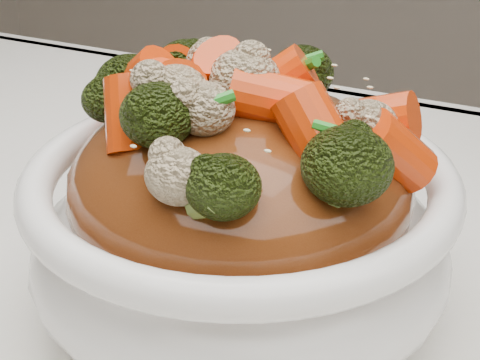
% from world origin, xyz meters
% --- Properties ---
extents(bowl, '(0.22, 0.22, 0.09)m').
position_xyz_m(bowl, '(-0.04, 0.06, 0.79)').
color(bowl, white).
rests_on(bowl, tablecloth).
extents(sauce_base, '(0.18, 0.18, 0.10)m').
position_xyz_m(sauce_base, '(-0.04, 0.06, 0.82)').
color(sauce_base, '#5D2A10').
rests_on(sauce_base, bowl).
extents(carrots, '(0.18, 0.18, 0.05)m').
position_xyz_m(carrots, '(-0.04, 0.06, 0.89)').
color(carrots, '#DB3A07').
rests_on(carrots, sauce_base).
extents(broccoli, '(0.18, 0.18, 0.04)m').
position_xyz_m(broccoli, '(-0.04, 0.06, 0.89)').
color(broccoli, black).
rests_on(broccoli, sauce_base).
extents(cauliflower, '(0.18, 0.18, 0.04)m').
position_xyz_m(cauliflower, '(-0.04, 0.06, 0.88)').
color(cauliflower, tan).
rests_on(cauliflower, sauce_base).
extents(scallions, '(0.13, 0.13, 0.02)m').
position_xyz_m(scallions, '(-0.04, 0.06, 0.89)').
color(scallions, '#1F7C1C').
rests_on(scallions, sauce_base).
extents(sesame_seeds, '(0.16, 0.16, 0.01)m').
position_xyz_m(sesame_seeds, '(-0.04, 0.06, 0.89)').
color(sesame_seeds, beige).
rests_on(sesame_seeds, sauce_base).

